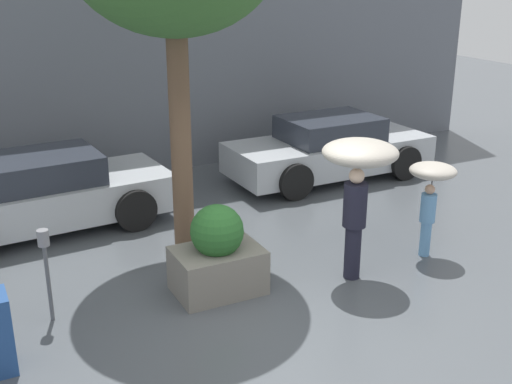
# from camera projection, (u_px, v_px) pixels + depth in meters

# --- Properties ---
(ground_plane) EXTENTS (40.00, 40.00, 0.00)m
(ground_plane) POSITION_uv_depth(u_px,v_px,m) (256.00, 321.00, 7.91)
(ground_plane) COLOR #51565B
(building_facade) EXTENTS (18.00, 0.30, 6.00)m
(building_facade) POSITION_uv_depth(u_px,v_px,m) (104.00, 28.00, 12.37)
(building_facade) COLOR slate
(building_facade) RESTS_ON ground
(planter_box) EXTENTS (1.15, 0.81, 1.23)m
(planter_box) POSITION_uv_depth(u_px,v_px,m) (218.00, 255.00, 8.46)
(planter_box) COLOR gray
(planter_box) RESTS_ON ground
(person_adult) EXTENTS (1.03, 1.03, 1.95)m
(person_adult) POSITION_uv_depth(u_px,v_px,m) (359.00, 169.00, 8.60)
(person_adult) COLOR #1E1E2D
(person_adult) RESTS_ON ground
(person_child) EXTENTS (0.69, 0.69, 1.42)m
(person_child) POSITION_uv_depth(u_px,v_px,m) (431.00, 184.00, 9.39)
(person_child) COLOR #669ED1
(person_child) RESTS_ON ground
(parked_car_near) EXTENTS (4.27, 2.10, 1.27)m
(parked_car_near) POSITION_uv_depth(u_px,v_px,m) (41.00, 194.00, 10.49)
(parked_car_near) COLOR #B7BCC1
(parked_car_near) RESTS_ON ground
(parked_car_far) EXTENTS (4.21, 1.92, 1.27)m
(parked_car_far) POSITION_uv_depth(u_px,v_px,m) (329.00, 149.00, 13.08)
(parked_car_far) COLOR #B7BCC1
(parked_car_far) RESTS_ON ground
(parking_meter) EXTENTS (0.14, 0.14, 1.20)m
(parking_meter) POSITION_uv_depth(u_px,v_px,m) (45.00, 256.00, 7.65)
(parking_meter) COLOR #595B60
(parking_meter) RESTS_ON ground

